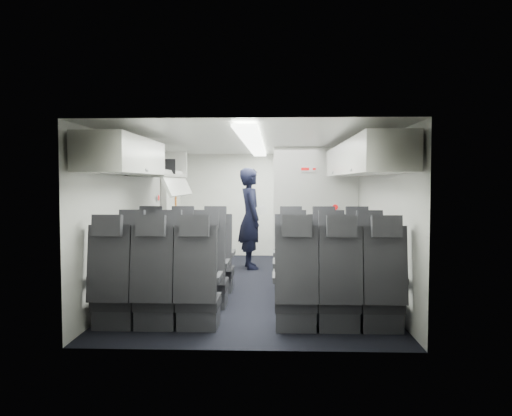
# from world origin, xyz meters

# --- Properties ---
(cabin_shell) EXTENTS (3.41, 6.01, 2.16)m
(cabin_shell) POSITION_xyz_m (0.00, 0.00, 1.12)
(cabin_shell) COLOR black
(cabin_shell) RESTS_ON ground
(seat_row_front) EXTENTS (3.33, 0.56, 1.24)m
(seat_row_front) POSITION_xyz_m (-0.00, -0.53, 0.40)
(seat_row_front) COLOR black
(seat_row_front) RESTS_ON cabin_shell
(seat_row_mid) EXTENTS (3.33, 0.56, 1.24)m
(seat_row_mid) POSITION_xyz_m (-0.00, -1.43, 0.40)
(seat_row_mid) COLOR black
(seat_row_mid) RESTS_ON cabin_shell
(seat_row_rear) EXTENTS (3.33, 0.56, 1.24)m
(seat_row_rear) POSITION_xyz_m (-0.00, -2.33, 0.40)
(seat_row_rear) COLOR black
(seat_row_rear) RESTS_ON cabin_shell
(overhead_bin_left_rear) EXTENTS (0.53, 1.80, 0.40)m
(overhead_bin_left_rear) POSITION_xyz_m (-1.40, -2.00, 1.86)
(overhead_bin_left_rear) COLOR white
(overhead_bin_left_rear) RESTS_ON cabin_shell
(overhead_bin_left_front_open) EXTENTS (0.64, 1.70, 0.72)m
(overhead_bin_left_front_open) POSITION_xyz_m (-1.44, -0.25, 1.74)
(overhead_bin_left_front_open) COLOR #9E9E93
(overhead_bin_left_front_open) RESTS_ON cabin_shell
(overhead_bin_right_rear) EXTENTS (0.53, 1.80, 0.40)m
(overhead_bin_right_rear) POSITION_xyz_m (1.40, -2.00, 1.86)
(overhead_bin_right_rear) COLOR white
(overhead_bin_right_rear) RESTS_ON cabin_shell
(overhead_bin_right_front) EXTENTS (0.53, 1.70, 0.40)m
(overhead_bin_right_front) POSITION_xyz_m (1.40, -0.25, 1.86)
(overhead_bin_right_front) COLOR white
(overhead_bin_right_front) RESTS_ON cabin_shell
(bulkhead_partition) EXTENTS (1.40, 0.15, 2.13)m
(bulkhead_partition) POSITION_xyz_m (0.98, 0.80, 1.08)
(bulkhead_partition) COLOR silver
(bulkhead_partition) RESTS_ON cabin_shell
(galley_unit) EXTENTS (0.85, 0.52, 1.90)m
(galley_unit) POSITION_xyz_m (0.95, 2.72, 0.95)
(galley_unit) COLOR #939399
(galley_unit) RESTS_ON cabin_shell
(boarding_door) EXTENTS (0.12, 1.27, 1.86)m
(boarding_door) POSITION_xyz_m (-1.64, 1.55, 0.95)
(boarding_door) COLOR silver
(boarding_door) RESTS_ON cabin_shell
(flight_attendant) EXTENTS (0.58, 0.75, 1.82)m
(flight_attendant) POSITION_xyz_m (-0.14, 1.45, 0.91)
(flight_attendant) COLOR black
(flight_attendant) RESTS_ON ground
(carry_on_bag) EXTENTS (0.44, 0.36, 0.23)m
(carry_on_bag) POSITION_xyz_m (-1.38, -0.19, 1.79)
(carry_on_bag) COLOR black
(carry_on_bag) RESTS_ON overhead_bin_left_front_open
(papers) EXTENTS (0.21, 0.09, 0.15)m
(papers) POSITION_xyz_m (0.05, 1.40, 1.06)
(papers) COLOR white
(papers) RESTS_ON flight_attendant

